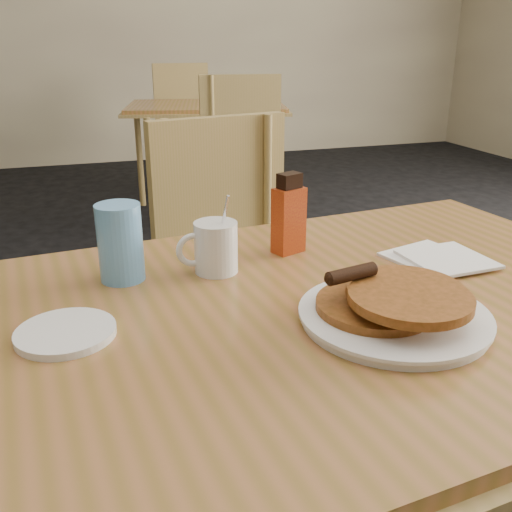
{
  "coord_description": "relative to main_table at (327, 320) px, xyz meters",
  "views": [
    {
      "loc": [
        -0.32,
        -0.87,
        1.17
      ],
      "look_at": [
        -0.03,
        0.03,
        0.81
      ],
      "focal_mm": 40.0,
      "sensor_mm": 36.0,
      "label": 1
    }
  ],
  "objects": [
    {
      "name": "wall_back",
      "position": [
        -0.07,
        5.06,
        0.69
      ],
      "size": [
        8.0,
        0.0,
        8.0
      ],
      "primitive_type": "plane",
      "rotation": [
        1.57,
        0.0,
        0.0
      ],
      "color": "beige",
      "rests_on": "ground"
    },
    {
      "name": "main_table",
      "position": [
        0.0,
        0.0,
        0.0
      ],
      "size": [
        1.42,
        1.03,
        0.75
      ],
      "rotation": [
        0.0,
        0.0,
        0.1
      ],
      "color": "#986136",
      "rests_on": "floor"
    },
    {
      "name": "neighbor_table",
      "position": [
        0.52,
        3.1,
        -0.01
      ],
      "size": [
        1.23,
        0.97,
        0.75
      ],
      "rotation": [
        0.0,
        0.0,
        -0.23
      ],
      "color": "#986136",
      "rests_on": "floor"
    },
    {
      "name": "chair_main_far",
      "position": [
        0.02,
        0.72,
        -0.14
      ],
      "size": [
        0.51,
        0.52,
        0.96
      ],
      "rotation": [
        0.0,
        0.0,
        0.2
      ],
      "color": "#A4864D",
      "rests_on": "floor"
    },
    {
      "name": "chair_neighbor_far",
      "position": [
        0.51,
        3.83,
        -0.12
      ],
      "size": [
        0.45,
        0.45,
        0.98
      ],
      "rotation": [
        0.0,
        0.0,
        -0.02
      ],
      "color": "#A4864D",
      "rests_on": "floor"
    },
    {
      "name": "chair_neighbor_near",
      "position": [
        0.51,
        2.36,
        -0.12
      ],
      "size": [
        0.5,
        0.5,
        0.99
      ],
      "rotation": [
        0.0,
        0.0,
        -0.12
      ],
      "color": "#A4864D",
      "rests_on": "floor"
    },
    {
      "name": "pancake_plate",
      "position": [
        0.06,
        -0.11,
        0.06
      ],
      "size": [
        0.3,
        0.3,
        0.09
      ],
      "rotation": [
        0.0,
        0.0,
        -0.23
      ],
      "color": "white",
      "rests_on": "main_table"
    },
    {
      "name": "coffee_mug",
      "position": [
        -0.15,
        0.19,
        0.09
      ],
      "size": [
        0.12,
        0.08,
        0.16
      ],
      "rotation": [
        0.0,
        0.0,
        -0.14
      ],
      "color": "white",
      "rests_on": "main_table"
    },
    {
      "name": "syrup_bottle",
      "position": [
        0.02,
        0.24,
        0.12
      ],
      "size": [
        0.07,
        0.06,
        0.17
      ],
      "rotation": [
        0.0,
        0.0,
        0.36
      ],
      "color": "maroon",
      "rests_on": "main_table"
    },
    {
      "name": "napkin_stack",
      "position": [
        0.29,
        0.1,
        0.05
      ],
      "size": [
        0.19,
        0.2,
        0.01
      ],
      "rotation": [
        0.0,
        0.0,
        0.26
      ],
      "color": "white",
      "rests_on": "main_table"
    },
    {
      "name": "blue_tumbler",
      "position": [
        -0.33,
        0.2,
        0.11
      ],
      "size": [
        0.09,
        0.09,
        0.14
      ],
      "primitive_type": "cylinder",
      "rotation": [
        0.0,
        0.0,
        -0.13
      ],
      "color": "#5FA2E0",
      "rests_on": "main_table"
    },
    {
      "name": "side_saucer",
      "position": [
        -0.43,
        0.01,
        0.05
      ],
      "size": [
        0.16,
        0.16,
        0.01
      ],
      "primitive_type": "cylinder",
      "rotation": [
        0.0,
        0.0,
        0.03
      ],
      "color": "white",
      "rests_on": "main_table"
    }
  ]
}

